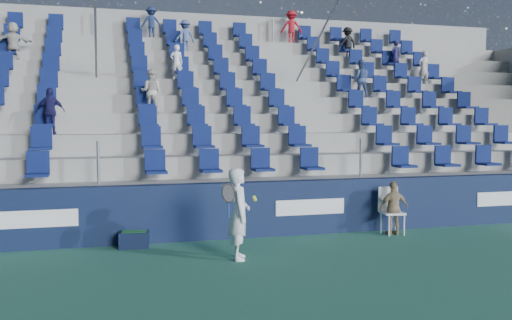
% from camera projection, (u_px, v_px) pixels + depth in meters
% --- Properties ---
extents(ground, '(70.00, 70.00, 0.00)m').
position_uv_depth(ground, '(290.00, 275.00, 9.35)').
color(ground, '#2C6852').
rests_on(ground, ground).
extents(sponsor_wall, '(24.00, 0.32, 1.20)m').
position_uv_depth(sponsor_wall, '(243.00, 210.00, 12.33)').
color(sponsor_wall, '#101A3B').
rests_on(sponsor_wall, ground).
extents(grandstand, '(24.00, 8.17, 6.63)m').
position_uv_depth(grandstand, '(201.00, 134.00, 17.12)').
color(grandstand, gray).
rests_on(grandstand, ground).
extents(tennis_player, '(0.69, 0.68, 1.67)m').
position_uv_depth(tennis_player, '(239.00, 214.00, 10.36)').
color(tennis_player, white).
rests_on(tennis_player, ground).
extents(line_judge_chair, '(0.51, 0.52, 1.04)m').
position_uv_depth(line_judge_chair, '(390.00, 207.00, 12.74)').
color(line_judge_chair, white).
rests_on(line_judge_chair, ground).
extents(line_judge, '(0.70, 0.30, 1.19)m').
position_uv_depth(line_judge, '(394.00, 208.00, 12.59)').
color(line_judge, tan).
rests_on(line_judge, ground).
extents(ball_bin, '(0.63, 0.45, 0.33)m').
position_uv_depth(ball_bin, '(134.00, 239.00, 11.35)').
color(ball_bin, '#0F1837').
rests_on(ball_bin, ground).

